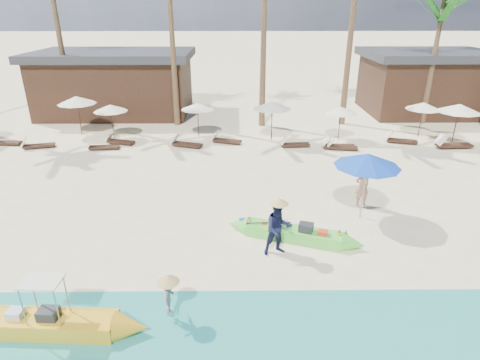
{
  "coord_description": "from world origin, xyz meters",
  "views": [
    {
      "loc": [
        0.48,
        -11.29,
        7.14
      ],
      "look_at": [
        0.61,
        2.0,
        1.35
      ],
      "focal_mm": 30.0,
      "sensor_mm": 36.0,
      "label": 1
    }
  ],
  "objects_px": {
    "green_canoe": "(293,233)",
    "blue_umbrella": "(368,160)",
    "tourist": "(362,186)",
    "yellow_canoe": "(41,323)"
  },
  "relations": [
    {
      "from": "yellow_canoe",
      "to": "tourist",
      "type": "xyz_separation_m",
      "value": [
        9.44,
        6.51,
        0.57
      ]
    },
    {
      "from": "tourist",
      "to": "blue_umbrella",
      "type": "height_order",
      "value": "blue_umbrella"
    },
    {
      "from": "tourist",
      "to": "blue_umbrella",
      "type": "relative_size",
      "value": 0.66
    },
    {
      "from": "blue_umbrella",
      "to": "tourist",
      "type": "bearing_deg",
      "value": 74.7
    },
    {
      "from": "yellow_canoe",
      "to": "blue_umbrella",
      "type": "xyz_separation_m",
      "value": [
        9.18,
        5.55,
        2.0
      ]
    },
    {
      "from": "tourist",
      "to": "yellow_canoe",
      "type": "bearing_deg",
      "value": 20.2
    },
    {
      "from": "tourist",
      "to": "blue_umbrella",
      "type": "bearing_deg",
      "value": 60.32
    },
    {
      "from": "green_canoe",
      "to": "blue_umbrella",
      "type": "height_order",
      "value": "blue_umbrella"
    },
    {
      "from": "green_canoe",
      "to": "blue_umbrella",
      "type": "distance_m",
      "value": 3.66
    },
    {
      "from": "green_canoe",
      "to": "blue_umbrella",
      "type": "relative_size",
      "value": 1.99
    }
  ]
}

